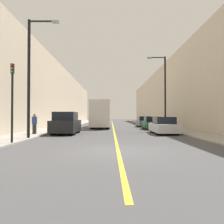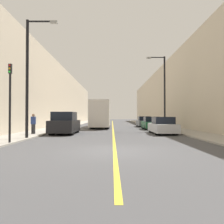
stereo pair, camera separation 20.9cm
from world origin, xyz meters
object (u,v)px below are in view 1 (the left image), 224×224
Objects in this scene: street_lamp_left at (31,71)px; pedestrian at (34,123)px; parked_suv_left at (66,124)px; traffic_light at (12,100)px; bus at (101,114)px; car_right_far at (144,122)px; street_lamp_right at (164,88)px; car_right_near at (164,126)px; car_right_mid at (152,124)px.

street_lamp_left is 5.03m from pedestrian.
parked_suv_left is 1.04× the size of traffic_light.
pedestrian is at bearing 97.95° from traffic_light.
bus is 2.53× the size of traffic_light.
parked_suv_left is at bearing -124.75° from car_right_far.
traffic_light is at bearing -132.14° from street_lamp_right.
car_right_far is (0.20, 12.81, 0.01)m from car_right_near.
parked_suv_left is 1.05× the size of car_right_far.
street_lamp_right reaches higher than traffic_light.
bus is at bearing 118.59° from car_right_near.
traffic_light is (-10.47, -19.97, 1.81)m from car_right_far.
street_lamp_right is at bearing 28.95° from pedestrian.
bus is 9.64m from street_lamp_right.
pedestrian is (-5.06, -12.25, -0.90)m from bus.
bus is 6.59m from car_right_far.
car_right_near is at bearing -104.03° from street_lamp_right.
traffic_light is (-4.22, -18.25, 0.64)m from bus.
street_lamp_left reaches higher than bus.
bus is 2.47× the size of car_right_near.
bus is 13.28m from pedestrian.
street_lamp_right is at bearing 29.77° from parked_suv_left.
pedestrian reaches higher than car_right_far.
traffic_light is (-10.44, -13.84, 1.82)m from car_right_mid.
car_right_far is 0.52× the size of street_lamp_right.
pedestrian reaches higher than car_right_mid.
car_right_mid is (6.22, -4.41, -1.18)m from bus.
parked_suv_left is 1.01× the size of car_right_near.
street_lamp_left is at bearing -104.99° from bus.
car_right_near is 11.82m from street_lamp_left.
traffic_light is (-10.27, -7.16, 1.83)m from car_right_near.
street_lamp_left is (-4.16, -15.54, 2.79)m from bus.
pedestrian is (-0.84, 6.00, -1.54)m from traffic_light.
bus is 18.75m from traffic_light.
car_right_mid is 0.51× the size of street_lamp_right.
car_right_near is at bearing -61.41° from bus.
car_right_mid is at bearing 88.46° from car_right_near.
parked_suv_left is 15.62m from car_right_far.
parked_suv_left is 12.32m from street_lamp_right.
car_right_near is 2.72× the size of pedestrian.
bus is 2.64× the size of car_right_mid.
street_lamp_right reaches higher than parked_suv_left.
car_right_far is at bearing 51.01° from pedestrian.
parked_suv_left reaches higher than car_right_mid.
street_lamp_right is at bearing 41.29° from street_lamp_left.
street_lamp_left reaches higher than traffic_light.
parked_suv_left is at bearing -142.97° from car_right_mid.
street_lamp_left is at bearing 88.74° from traffic_light.
car_right_far is at bearing 55.25° from parked_suv_left.
car_right_near is 12.65m from traffic_light.
street_lamp_left is 4.86× the size of pedestrian.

